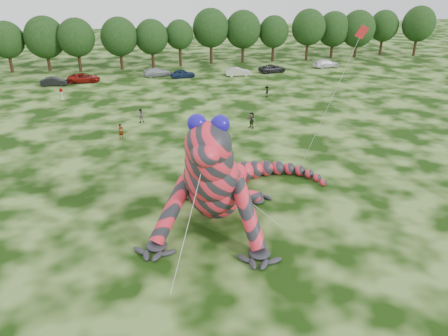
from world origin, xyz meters
TOP-DOWN VIEW (x-y plane):
  - ground at (0.00, 0.00)m, footprint 240.00×240.00m
  - inflatable_gecko at (-3.93, 1.59)m, footprint 21.04×22.74m
  - flying_kite at (6.96, 2.63)m, footprint 3.17×4.68m
  - tree_4 at (-29.64, 58.71)m, footprint 6.22×5.60m
  - tree_5 at (-23.12, 58.44)m, footprint 7.16×6.44m
  - tree_6 at (-17.56, 56.68)m, footprint 6.52×5.86m
  - tree_7 at (-10.08, 56.80)m, footprint 6.68×6.01m
  - tree_8 at (-4.22, 56.99)m, footprint 6.14×5.53m
  - tree_9 at (1.06, 57.35)m, footprint 5.27×4.74m
  - tree_10 at (7.40, 58.58)m, footprint 7.09×6.38m
  - tree_11 at (13.79, 58.20)m, footprint 7.01×6.31m
  - tree_12 at (20.01, 57.74)m, footprint 5.99×5.39m
  - tree_13 at (27.13, 57.13)m, footprint 6.83×6.15m
  - tree_14 at (33.46, 58.72)m, footprint 6.82×6.14m
  - tree_15 at (38.47, 57.77)m, footprint 7.17×6.45m
  - tree_16 at (45.45, 59.37)m, footprint 6.26×5.63m
  - tree_17 at (51.95, 56.66)m, footprint 6.98×6.28m
  - car_1 at (-21.06, 46.56)m, footprint 4.24×1.72m
  - car_2 at (-16.50, 47.86)m, footprint 5.40×2.72m
  - car_3 at (-4.22, 49.63)m, footprint 5.20×2.86m
  - car_4 at (-0.01, 47.33)m, footprint 4.38×2.16m
  - car_5 at (9.71, 46.49)m, footprint 4.53×1.69m
  - car_6 at (16.54, 47.84)m, footprint 5.38×3.23m
  - car_7 at (27.98, 49.71)m, footprint 5.52×3.06m
  - spectator_1 at (-8.59, 24.57)m, footprint 0.92×0.77m
  - spectator_5 at (4.09, 19.53)m, footprint 1.14×1.84m
  - spectator_2 at (10.19, 32.12)m, footprint 1.12×1.20m
  - spectator_0 at (-11.05, 19.38)m, footprint 0.75×0.66m
  - spectator_4 at (-18.96, 36.92)m, footprint 1.06×1.01m

SIDE VIEW (x-z plane):
  - ground at x=0.00m, z-range 0.00..0.00m
  - car_1 at x=-21.06m, z-range 0.00..1.37m
  - car_6 at x=16.54m, z-range 0.00..1.40m
  - car_3 at x=-4.22m, z-range 0.00..1.43m
  - car_4 at x=-0.01m, z-range 0.00..1.43m
  - car_2 at x=-16.50m, z-range 0.00..1.47m
  - car_5 at x=9.71m, z-range 0.00..1.48m
  - car_7 at x=27.98m, z-range 0.00..1.51m
  - spectator_2 at x=10.19m, z-range 0.00..1.62m
  - spectator_0 at x=-11.05m, z-range 0.00..1.72m
  - spectator_1 at x=-8.59m, z-range 0.00..1.73m
  - spectator_4 at x=-18.96m, z-range 0.00..1.83m
  - spectator_5 at x=4.09m, z-range 0.00..1.89m
  - tree_9 at x=1.06m, z-range 0.00..8.68m
  - tree_8 at x=-4.22m, z-range 0.00..8.94m
  - tree_12 at x=20.01m, z-range 0.00..8.97m
  - tree_4 at x=-29.64m, z-range 0.00..9.06m
  - inflatable_gecko at x=-3.93m, z-range 0.00..9.23m
  - tree_16 at x=45.45m, z-range 0.00..9.37m
  - tree_14 at x=33.46m, z-range 0.00..9.40m
  - tree_7 at x=-10.08m, z-range 0.00..9.48m
  - tree_6 at x=-17.56m, z-range 0.00..9.49m
  - tree_15 at x=38.47m, z-range 0.00..9.63m
  - tree_5 at x=-23.12m, z-range 0.00..9.80m
  - tree_11 at x=13.79m, z-range 0.00..10.07m
  - tree_13 at x=27.13m, z-range 0.00..10.13m
  - tree_17 at x=51.95m, z-range 0.00..10.30m
  - tree_10 at x=7.40m, z-range 0.00..10.50m
  - flying_kite at x=6.96m, z-range 5.18..19.25m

